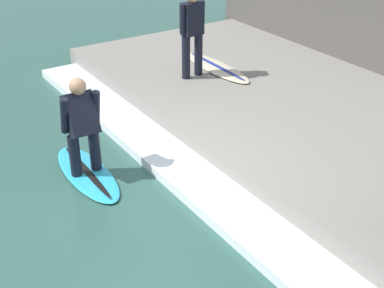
% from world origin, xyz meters
% --- Properties ---
extents(ground_plane, '(28.00, 28.00, 0.00)m').
position_xyz_m(ground_plane, '(0.00, 0.00, 0.00)').
color(ground_plane, '#2D564C').
extents(concrete_ledge, '(4.40, 11.14, 0.39)m').
position_xyz_m(concrete_ledge, '(3.42, 0.00, 0.20)').
color(concrete_ledge, gray).
rests_on(concrete_ledge, ground_plane).
extents(wave_foam_crest, '(0.76, 10.58, 0.14)m').
position_xyz_m(wave_foam_crest, '(0.84, 0.00, 0.07)').
color(wave_foam_crest, silver).
rests_on(wave_foam_crest, ground_plane).
extents(surfboard_riding, '(0.62, 1.83, 0.07)m').
position_xyz_m(surfboard_riding, '(-0.33, 1.13, 0.03)').
color(surfboard_riding, '#2DADD1').
rests_on(surfboard_riding, ground_plane).
extents(surfer_riding, '(0.56, 0.48, 1.44)m').
position_xyz_m(surfer_riding, '(-0.33, 1.13, 0.85)').
color(surfer_riding, black).
rests_on(surfer_riding, surfboard_riding).
extents(surfer_waiting_far, '(0.55, 0.27, 1.61)m').
position_xyz_m(surfer_waiting_far, '(2.55, 2.74, 1.30)').
color(surfer_waiting_far, black).
rests_on(surfer_waiting_far, concrete_ledge).
extents(surfboard_waiting_far, '(0.57, 2.01, 0.07)m').
position_xyz_m(surfboard_waiting_far, '(3.17, 2.82, 0.42)').
color(surfboard_waiting_far, beige).
rests_on(surfboard_waiting_far, concrete_ledge).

